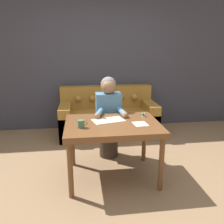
{
  "coord_description": "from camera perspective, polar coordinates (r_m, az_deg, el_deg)",
  "views": [
    {
      "loc": [
        -0.4,
        -2.61,
        1.63
      ],
      "look_at": [
        -0.03,
        0.21,
        0.82
      ],
      "focal_mm": 38.0,
      "sensor_mm": 36.0,
      "label": 1
    }
  ],
  "objects": [
    {
      "name": "ground_plane",
      "position": [
        3.1,
        1.11,
        -15.86
      ],
      "size": [
        16.0,
        16.0,
        0.0
      ],
      "primitive_type": "plane",
      "color": "#846647"
    },
    {
      "name": "person",
      "position": [
        3.46,
        -0.81,
        -1.21
      ],
      "size": [
        0.44,
        0.59,
        1.2
      ],
      "color": "#33281E",
      "rests_on": "ground_plane"
    },
    {
      "name": "pattern_paper_offcut",
      "position": [
        2.84,
        6.82,
        -2.87
      ],
      "size": [
        0.18,
        0.2,
        0.0
      ],
      "color": "beige",
      "rests_on": "dining_table"
    },
    {
      "name": "thread_spool",
      "position": [
        3.14,
        7.53,
        -0.67
      ],
      "size": [
        0.04,
        0.04,
        0.05
      ],
      "color": "#338C4C",
      "rests_on": "dining_table"
    },
    {
      "name": "mug",
      "position": [
        2.71,
        -7.45,
        -2.85
      ],
      "size": [
        0.11,
        0.08,
        0.09
      ],
      "color": "#47704C",
      "rests_on": "dining_table"
    },
    {
      "name": "pattern_paper_main",
      "position": [
        2.96,
        -0.91,
        -1.98
      ],
      "size": [
        0.43,
        0.32,
        0.0
      ],
      "color": "beige",
      "rests_on": "dining_table"
    },
    {
      "name": "wall_back",
      "position": [
        4.72,
        -2.66,
        11.81
      ],
      "size": [
        8.0,
        0.06,
        2.6
      ],
      "color": "#383842",
      "rests_on": "ground_plane"
    },
    {
      "name": "dining_table",
      "position": [
        2.89,
        0.11,
        -4.11
      ],
      "size": [
        1.14,
        0.86,
        0.72
      ],
      "color": "brown",
      "rests_on": "ground_plane"
    },
    {
      "name": "scissors",
      "position": [
        3.01,
        -1.4,
        -1.69
      ],
      "size": [
        0.18,
        0.17,
        0.01
      ],
      "color": "silver",
      "rests_on": "dining_table"
    },
    {
      "name": "couch",
      "position": [
        4.49,
        -1.03,
        -1.28
      ],
      "size": [
        1.76,
        0.86,
        0.87
      ],
      "color": "olive",
      "rests_on": "ground_plane"
    }
  ]
}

